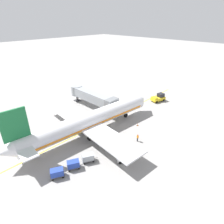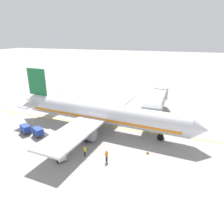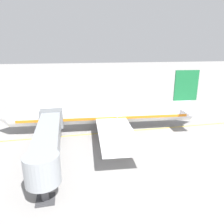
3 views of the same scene
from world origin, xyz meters
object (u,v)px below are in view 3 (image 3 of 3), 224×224
at_px(baggage_cart_front, 129,112).
at_px(baggage_cart_second_in_train, 142,112).
at_px(parked_airliner, 106,113).
at_px(ground_crew_wing_walker, 76,112).
at_px(ground_crew_marshaller, 92,111).
at_px(baggage_cart_third_in_train, 155,111).
at_px(baggage_tug_lead, 104,109).
at_px(safety_cone_nose_left, 51,122).
at_px(jet_bridge, 48,138).
at_px(ground_crew_loader, 102,115).

relative_size(baggage_cart_front, baggage_cart_second_in_train, 1.00).
relative_size(parked_airliner, ground_crew_wing_walker, 22.10).
bearing_deg(ground_crew_marshaller, baggage_cart_third_in_train, -103.70).
bearing_deg(baggage_tug_lead, baggage_cart_third_in_train, -117.28).
bearing_deg(safety_cone_nose_left, jet_bridge, -176.77).
bearing_deg(baggage_cart_third_in_train, ground_crew_marshaller, 76.30).
bearing_deg(ground_crew_marshaller, ground_crew_wing_walker, 87.46).
bearing_deg(ground_crew_marshaller, safety_cone_nose_left, 113.05).
height_order(baggage_cart_second_in_train, ground_crew_loader, ground_crew_loader).
height_order(parked_airliner, baggage_cart_third_in_train, parked_airliner).
xyz_separation_m(baggage_cart_second_in_train, baggage_cart_third_in_train, (-0.29, -3.01, 0.00)).
height_order(baggage_cart_front, safety_cone_nose_left, baggage_cart_front).
xyz_separation_m(baggage_cart_front, ground_crew_wing_walker, (2.74, 11.29, 0.00)).
height_order(jet_bridge, ground_crew_wing_walker, jet_bridge).
relative_size(baggage_cart_front, ground_crew_loader, 1.71).
distance_m(parked_airliner, safety_cone_nose_left, 12.06).
distance_m(parked_airliner, jet_bridge, 13.54).
bearing_deg(safety_cone_nose_left, baggage_cart_second_in_train, -87.94).
distance_m(baggage_cart_front, baggage_cart_third_in_train, 5.97).
bearing_deg(ground_crew_marshaller, jet_bridge, 158.02).
height_order(baggage_cart_second_in_train, ground_crew_wing_walker, ground_crew_wing_walker).
bearing_deg(ground_crew_marshaller, baggage_cart_front, -108.42).
bearing_deg(jet_bridge, ground_crew_loader, -31.28).
height_order(parked_airliner, jet_bridge, parked_airliner).
distance_m(baggage_tug_lead, ground_crew_marshaller, 3.77).
height_order(baggage_tug_lead, baggage_cart_front, baggage_tug_lead).
bearing_deg(ground_crew_loader, ground_crew_wing_walker, 52.88).
distance_m(baggage_cart_second_in_train, baggage_cart_third_in_train, 3.02).
height_order(baggage_cart_third_in_train, ground_crew_loader, ground_crew_loader).
height_order(baggage_tug_lead, ground_crew_marshaller, ground_crew_marshaller).
bearing_deg(parked_airliner, baggage_cart_second_in_train, -54.77).
bearing_deg(baggage_tug_lead, jet_bridge, 153.05).
distance_m(baggage_tug_lead, ground_crew_loader, 6.08).
distance_m(jet_bridge, baggage_cart_second_in_train, 24.98).
xyz_separation_m(jet_bridge, baggage_cart_second_in_train, (16.52, -18.57, -2.51)).
distance_m(jet_bridge, ground_crew_loader, 18.62).
height_order(baggage_cart_front, baggage_cart_third_in_train, same).
bearing_deg(ground_crew_wing_walker, baggage_cart_third_in_train, -101.47).
height_order(parked_airliner, safety_cone_nose_left, parked_airliner).
bearing_deg(ground_crew_wing_walker, baggage_cart_front, -103.63).
xyz_separation_m(baggage_tug_lead, ground_crew_marshaller, (-2.11, 3.12, 0.24)).
xyz_separation_m(baggage_cart_third_in_train, ground_crew_wing_walker, (3.49, 17.22, 0.00)).
xyz_separation_m(parked_airliner, safety_cone_nose_left, (5.91, 10.11, -2.90)).
bearing_deg(jet_bridge, baggage_cart_third_in_train, -53.05).
relative_size(baggage_tug_lead, ground_crew_marshaller, 1.63).
distance_m(baggage_tug_lead, safety_cone_nose_left, 13.28).
bearing_deg(baggage_cart_front, baggage_cart_third_in_train, -97.25).
height_order(baggage_cart_second_in_train, safety_cone_nose_left, baggage_cart_second_in_train).
bearing_deg(ground_crew_marshaller, ground_crew_loader, -156.08).
distance_m(jet_bridge, safety_cone_nose_left, 16.16).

